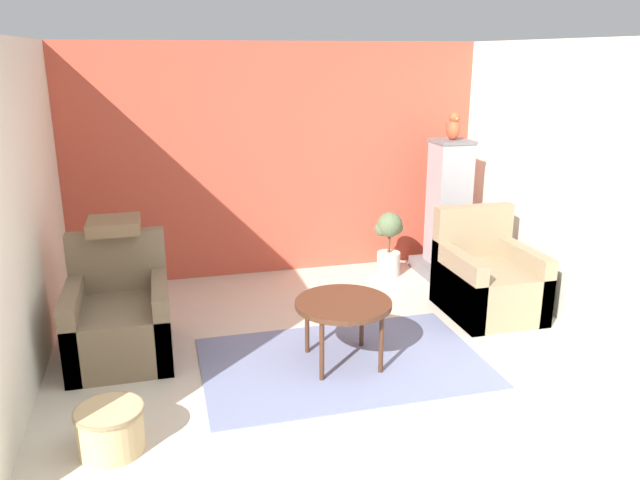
# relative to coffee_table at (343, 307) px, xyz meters

# --- Properties ---
(ground_plane) EXTENTS (20.00, 20.00, 0.00)m
(ground_plane) POSITION_rel_coffee_table_xyz_m (-0.04, -1.18, -0.46)
(ground_plane) COLOR beige
(ground_plane) RESTS_ON ground
(wall_back_accent) EXTENTS (4.42, 0.06, 2.40)m
(wall_back_accent) POSITION_rel_coffee_table_xyz_m (-0.04, 2.24, 0.74)
(wall_back_accent) COLOR #C64C38
(wall_back_accent) RESTS_ON ground_plane
(wall_left) EXTENTS (0.06, 3.39, 2.40)m
(wall_left) POSITION_rel_coffee_table_xyz_m (-2.22, 0.52, 0.74)
(wall_left) COLOR silver
(wall_left) RESTS_ON ground_plane
(wall_right) EXTENTS (0.06, 3.39, 2.40)m
(wall_right) POSITION_rel_coffee_table_xyz_m (2.14, 0.52, 0.74)
(wall_right) COLOR silver
(wall_right) RESTS_ON ground_plane
(area_rug) EXTENTS (2.14, 1.36, 0.01)m
(area_rug) POSITION_rel_coffee_table_xyz_m (0.00, 0.00, -0.46)
(area_rug) COLOR slate
(area_rug) RESTS_ON ground_plane
(coffee_table) EXTENTS (0.73, 0.73, 0.51)m
(coffee_table) POSITION_rel_coffee_table_xyz_m (0.00, 0.00, 0.00)
(coffee_table) COLOR #472819
(coffee_table) RESTS_ON ground_plane
(armchair_left) EXTENTS (0.76, 0.87, 0.93)m
(armchair_left) POSITION_rel_coffee_table_xyz_m (-1.64, 0.57, -0.17)
(armchair_left) COLOR #7A664C
(armchair_left) RESTS_ON ground_plane
(armchair_right) EXTENTS (0.76, 0.87, 0.93)m
(armchair_right) POSITION_rel_coffee_table_xyz_m (1.56, 0.62, -0.17)
(armchair_right) COLOR #8E7A5B
(armchair_right) RESTS_ON ground_plane
(birdcage) EXTENTS (0.60, 0.60, 1.43)m
(birdcage) POSITION_rel_coffee_table_xyz_m (1.67, 1.71, 0.17)
(birdcage) COLOR slate
(birdcage) RESTS_ON ground_plane
(parrot) EXTENTS (0.14, 0.24, 0.29)m
(parrot) POSITION_rel_coffee_table_xyz_m (1.67, 1.71, 1.10)
(parrot) COLOR #D14C2D
(parrot) RESTS_ON birdcage
(potted_plant) EXTENTS (0.29, 0.27, 0.69)m
(potted_plant) POSITION_rel_coffee_table_xyz_m (1.04, 1.77, -0.07)
(potted_plant) COLOR beige
(potted_plant) RESTS_ON ground_plane
(wicker_basket) EXTENTS (0.41, 0.41, 0.28)m
(wicker_basket) POSITION_rel_coffee_table_xyz_m (-1.65, -0.70, -0.31)
(wicker_basket) COLOR tan
(wicker_basket) RESTS_ON ground_plane
(throw_pillow) EXTENTS (0.40, 0.40, 0.10)m
(throw_pillow) POSITION_rel_coffee_table_xyz_m (-1.64, 0.89, 0.51)
(throw_pillow) COLOR #846647
(throw_pillow) RESTS_ON armchair_left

